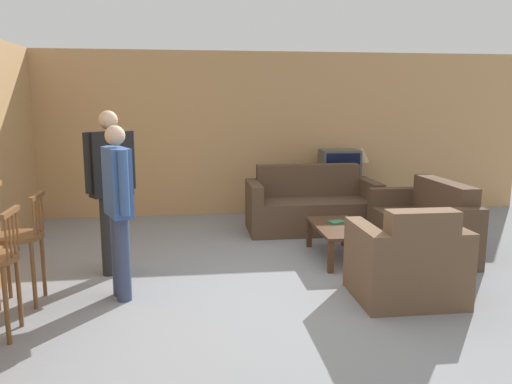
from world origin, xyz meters
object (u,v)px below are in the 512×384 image
(couch_far, at_px, (311,207))
(table_lamp, at_px, (361,155))
(loveseat_right, at_px, (423,227))
(person_by_counter, at_px, (118,203))
(person_by_window, at_px, (111,183))
(armchair_near, at_px, (407,265))
(tv_unit, at_px, (338,198))
(book_on_table, at_px, (337,222))
(bar_chair_far, at_px, (20,243))
(coffee_table, at_px, (338,231))
(tv, at_px, (339,165))

(couch_far, xyz_separation_m, table_lamp, (1.00, 0.83, 0.65))
(loveseat_right, relative_size, person_by_counter, 0.95)
(person_by_window, bearing_deg, armchair_near, -21.29)
(tv_unit, distance_m, book_on_table, 2.13)
(tv_unit, bearing_deg, armchair_near, -96.31)
(armchair_near, relative_size, tv_unit, 0.92)
(couch_far, bearing_deg, person_by_window, -147.83)
(bar_chair_far, height_order, couch_far, bar_chair_far)
(tv_unit, distance_m, person_by_window, 4.01)
(armchair_near, distance_m, coffee_table, 1.33)
(person_by_counter, bearing_deg, person_by_window, 103.30)
(person_by_window, bearing_deg, bar_chair_far, -133.49)
(bar_chair_far, distance_m, table_lamp, 5.25)
(bar_chair_far, height_order, loveseat_right, bar_chair_far)
(tv, relative_size, person_by_window, 0.35)
(armchair_near, relative_size, person_by_counter, 0.58)
(person_by_window, bearing_deg, book_on_table, 8.30)
(coffee_table, bearing_deg, tv_unit, 73.50)
(couch_far, bearing_deg, armchair_near, -84.40)
(loveseat_right, height_order, tv_unit, loveseat_right)
(tv_unit, relative_size, table_lamp, 1.86)
(couch_far, distance_m, person_by_window, 3.02)
(bar_chair_far, height_order, armchair_near, bar_chair_far)
(couch_far, xyz_separation_m, person_by_window, (-2.50, -1.57, 0.65))
(loveseat_right, bearing_deg, bar_chair_far, -166.53)
(coffee_table, distance_m, tv, 2.32)
(tv, relative_size, person_by_counter, 0.38)
(tv, distance_m, table_lamp, 0.39)
(bar_chair_far, xyz_separation_m, person_by_window, (0.69, 0.73, 0.41))
(person_by_window, height_order, person_by_counter, person_by_window)
(tv_unit, xyz_separation_m, book_on_table, (-0.62, -2.03, 0.11))
(loveseat_right, height_order, table_lamp, table_lamp)
(armchair_near, bearing_deg, book_on_table, 99.47)
(bar_chair_far, relative_size, tv_unit, 0.99)
(book_on_table, height_order, table_lamp, table_lamp)
(book_on_table, relative_size, table_lamp, 0.40)
(armchair_near, xyz_separation_m, coffee_table, (-0.26, 1.30, -0.00))
(tv_unit, bearing_deg, bar_chair_far, -140.79)
(table_lamp, bearing_deg, loveseat_right, -88.13)
(tv_unit, relative_size, book_on_table, 4.64)
(table_lamp, distance_m, person_by_window, 4.24)
(armchair_near, bearing_deg, table_lamp, 77.97)
(tv_unit, relative_size, person_by_window, 0.59)
(coffee_table, height_order, tv_unit, tv_unit)
(table_lamp, bearing_deg, armchair_near, -102.03)
(bar_chair_far, height_order, person_by_window, person_by_window)
(couch_far, xyz_separation_m, person_by_counter, (-2.33, -2.27, 0.57))
(bar_chair_far, bearing_deg, couch_far, 35.81)
(loveseat_right, xyz_separation_m, person_by_counter, (-3.40, -0.99, 0.57))
(book_on_table, xyz_separation_m, table_lamp, (0.98, 2.03, 0.58))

